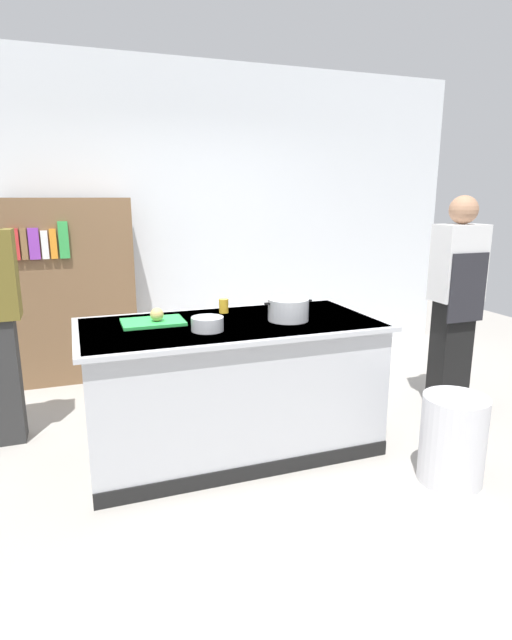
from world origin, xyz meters
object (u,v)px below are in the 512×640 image
at_px(trash_bin, 453,439).
at_px(person_chef, 456,299).
at_px(juice_cup, 224,306).
at_px(onion, 157,315).
at_px(bookshelf, 73,292).
at_px(stock_pot, 288,310).
at_px(mixing_bowl, 207,324).

height_order(trash_bin, person_chef, person_chef).
distance_m(juice_cup, person_chef, 1.89).
xyz_separation_m(onion, trash_bin, (1.60, -0.98, -0.69)).
bearing_deg(person_chef, onion, 85.64).
height_order(onion, bookshelf, bookshelf).
xyz_separation_m(onion, stock_pot, (0.84, -0.19, 0.01)).
xyz_separation_m(trash_bin, bookshelf, (-2.11, 2.66, 0.58)).
distance_m(mixing_bowl, bookshelf, 2.10).
bearing_deg(person_chef, mixing_bowl, 92.92).
relative_size(onion, trash_bin, 0.16).
height_order(stock_pot, trash_bin, stock_pot).
distance_m(onion, trash_bin, 2.00).
xyz_separation_m(stock_pot, juice_cup, (-0.34, 0.37, -0.02)).
xyz_separation_m(onion, juice_cup, (0.50, 0.18, -0.01)).
bearing_deg(trash_bin, bookshelf, 128.38).
xyz_separation_m(onion, person_chef, (2.38, -0.02, -0.05)).
relative_size(onion, juice_cup, 0.88).
bearing_deg(juice_cup, person_chef, -5.93).
relative_size(mixing_bowl, person_chef, 0.12).
height_order(person_chef, bookshelf, person_chef).
bearing_deg(mixing_bowl, onion, 134.50).
xyz_separation_m(onion, mixing_bowl, (0.27, -0.27, -0.02)).
bearing_deg(onion, bookshelf, 106.78).
distance_m(juice_cup, trash_bin, 1.73).
relative_size(person_chef, bookshelf, 1.01).
height_order(stock_pot, bookshelf, bookshelf).
relative_size(mixing_bowl, trash_bin, 0.37).
xyz_separation_m(mixing_bowl, bookshelf, (-0.77, 1.95, -0.09)).
xyz_separation_m(juice_cup, person_chef, (1.88, -0.19, -0.04)).
bearing_deg(trash_bin, onion, 148.54).
distance_m(stock_pot, bookshelf, 2.31).
bearing_deg(trash_bin, mixing_bowl, 152.04).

